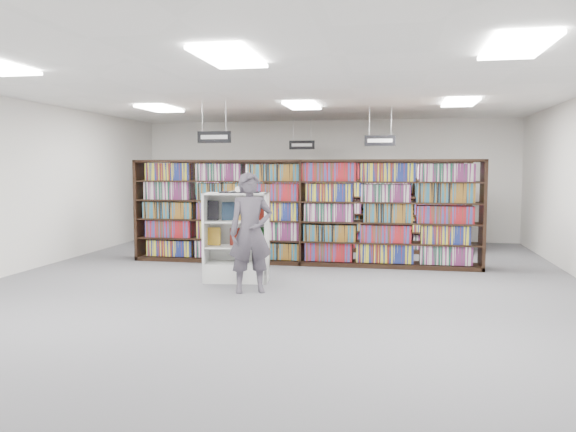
% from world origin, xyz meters
% --- Properties ---
extents(floor, '(12.00, 12.00, 0.00)m').
position_xyz_m(floor, '(0.00, 0.00, 0.00)').
color(floor, '#55555A').
rests_on(floor, ground).
extents(ceiling, '(10.00, 12.00, 0.10)m').
position_xyz_m(ceiling, '(0.00, 0.00, 3.20)').
color(ceiling, white).
rests_on(ceiling, wall_back).
extents(wall_back, '(10.00, 0.10, 3.20)m').
position_xyz_m(wall_back, '(0.00, 6.00, 1.60)').
color(wall_back, silver).
rests_on(wall_back, ground).
extents(wall_front, '(10.00, 0.10, 3.20)m').
position_xyz_m(wall_front, '(0.00, -6.00, 1.60)').
color(wall_front, silver).
rests_on(wall_front, ground).
extents(wall_left, '(0.10, 12.00, 3.20)m').
position_xyz_m(wall_left, '(-5.00, 0.00, 1.60)').
color(wall_left, silver).
rests_on(wall_left, ground).
extents(bookshelf_row_near, '(7.00, 0.60, 2.10)m').
position_xyz_m(bookshelf_row_near, '(0.00, 2.00, 1.05)').
color(bookshelf_row_near, black).
rests_on(bookshelf_row_near, floor).
extents(bookshelf_row_mid, '(7.00, 0.60, 2.10)m').
position_xyz_m(bookshelf_row_mid, '(0.00, 4.00, 1.05)').
color(bookshelf_row_mid, black).
rests_on(bookshelf_row_mid, floor).
extents(bookshelf_row_far, '(7.00, 0.60, 2.10)m').
position_xyz_m(bookshelf_row_far, '(0.00, 5.70, 1.05)').
color(bookshelf_row_far, black).
rests_on(bookshelf_row_far, floor).
extents(aisle_sign_left, '(0.65, 0.02, 0.80)m').
position_xyz_m(aisle_sign_left, '(-1.50, 1.00, 2.53)').
color(aisle_sign_left, '#B2B2B7').
rests_on(aisle_sign_left, ceiling).
extents(aisle_sign_right, '(0.65, 0.02, 0.80)m').
position_xyz_m(aisle_sign_right, '(1.50, 3.00, 2.53)').
color(aisle_sign_right, '#B2B2B7').
rests_on(aisle_sign_right, ceiling).
extents(aisle_sign_center, '(0.65, 0.02, 0.80)m').
position_xyz_m(aisle_sign_center, '(-0.50, 5.00, 2.53)').
color(aisle_sign_center, '#B2B2B7').
rests_on(aisle_sign_center, ceiling).
extents(troffer_front_center, '(0.60, 1.20, 0.04)m').
position_xyz_m(troffer_front_center, '(0.00, -3.00, 3.16)').
color(troffer_front_center, white).
rests_on(troffer_front_center, ceiling).
extents(troffer_front_right, '(0.60, 1.20, 0.04)m').
position_xyz_m(troffer_front_right, '(3.00, -3.00, 3.16)').
color(troffer_front_right, white).
rests_on(troffer_front_right, ceiling).
extents(troffer_back_left, '(0.60, 1.20, 0.04)m').
position_xyz_m(troffer_back_left, '(-3.00, 2.00, 3.16)').
color(troffer_back_left, white).
rests_on(troffer_back_left, ceiling).
extents(troffer_back_center, '(0.60, 1.20, 0.04)m').
position_xyz_m(troffer_back_center, '(0.00, 2.00, 3.16)').
color(troffer_back_center, white).
rests_on(troffer_back_center, ceiling).
extents(troffer_back_right, '(0.60, 1.20, 0.04)m').
position_xyz_m(troffer_back_right, '(3.00, 2.00, 3.16)').
color(troffer_back_right, white).
rests_on(troffer_back_right, ceiling).
extents(endcap_display, '(1.15, 0.68, 1.52)m').
position_xyz_m(endcap_display, '(-0.83, 0.12, 0.50)').
color(endcap_display, white).
rests_on(endcap_display, floor).
extents(open_book, '(0.73, 0.49, 0.13)m').
position_xyz_m(open_book, '(-0.77, 0.14, 1.55)').
color(open_book, black).
rests_on(open_book, endcap_display).
extents(shopper, '(0.80, 0.68, 1.87)m').
position_xyz_m(shopper, '(-0.37, -0.70, 0.93)').
color(shopper, '#443F48').
rests_on(shopper, floor).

